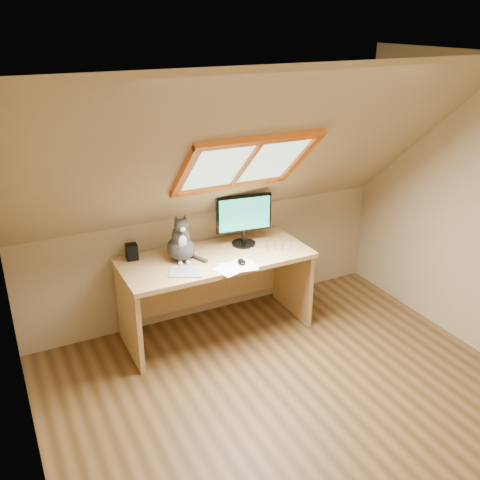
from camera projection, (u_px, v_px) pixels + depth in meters
ground at (312, 422)px, 3.76m from camera, size 3.50×3.50×0.00m
room_shell at (333, 240)px, 3.12m from camera, size 3.52×3.52×2.41m
desk at (213, 276)px, 4.70m from camera, size 1.63×0.72×0.75m
monitor at (244, 217)px, 4.67m from camera, size 0.50×0.21×0.46m
cat at (181, 243)px, 4.43m from camera, size 0.26×0.30×0.42m
desk_speaker at (132, 252)px, 4.47m from camera, size 0.10×0.10×0.14m
graphics_tablet at (186, 272)px, 4.26m from camera, size 0.33×0.29×0.01m
mouse at (242, 262)px, 4.40m from camera, size 0.09×0.13×0.04m
papers at (228, 267)px, 4.34m from camera, size 0.35×0.30×0.01m
cables at (270, 250)px, 4.65m from camera, size 0.51×0.26×0.01m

